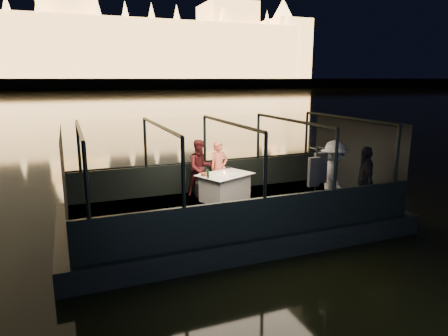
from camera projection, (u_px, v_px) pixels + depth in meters
name	position (u px, v px, depth m)	size (l,w,h in m)	color
river_water	(85.00, 98.00, 83.37)	(500.00, 500.00, 0.00)	black
boat_hull	(229.00, 227.00, 10.71)	(8.60, 4.40, 1.00)	black
boat_deck	(229.00, 210.00, 10.61)	(8.00, 4.00, 0.04)	black
gunwale_port	(205.00, 176.00, 12.32)	(8.00, 0.08, 0.90)	black
gunwale_starboard	(264.00, 217.00, 8.69)	(8.00, 0.08, 0.90)	black
cabin_glass_port	(205.00, 140.00, 12.07)	(8.00, 0.02, 1.40)	#99B2B2
cabin_glass_starboard	(265.00, 166.00, 8.44)	(8.00, 0.02, 1.40)	#99B2B2
cabin_roof_glass	(230.00, 123.00, 10.10)	(8.00, 4.00, 0.02)	#99B2B2
end_wall_fore	(64.00, 182.00, 8.92)	(0.02, 4.00, 2.30)	black
end_wall_aft	(355.00, 157.00, 11.78)	(0.02, 4.00, 2.30)	black
canopy_ribs	(230.00, 167.00, 10.35)	(8.00, 4.00, 2.30)	black
embankment	(72.00, 85.00, 201.22)	(400.00, 140.00, 6.00)	#423D33
parliament_building	(68.00, 16.00, 163.31)	(220.00, 32.00, 60.00)	#F2D18C
dining_table_central	(225.00, 187.00, 11.35)	(1.45, 1.05, 0.77)	white
chair_port_left	(202.00, 181.00, 11.76)	(0.39, 0.39, 0.83)	black
chair_port_right	(227.00, 180.00, 11.91)	(0.38, 0.38, 0.81)	black
coat_stand	(315.00, 184.00, 9.73)	(0.51, 0.41, 1.83)	black
person_woman_coral	(219.00, 169.00, 11.96)	(0.57, 0.38, 1.58)	#E56E53
person_man_maroon	(201.00, 171.00, 11.76)	(0.80, 0.62, 1.67)	#421215
passenger_stripe	(333.00, 181.00, 10.16)	(1.22, 0.69, 1.89)	silver
passenger_dark	(365.00, 181.00, 10.17)	(1.03, 0.43, 1.75)	black
wine_bottle	(208.00, 173.00, 10.78)	(0.06, 0.06, 0.29)	#13341A
bread_basket	(205.00, 174.00, 11.06)	(0.22, 0.22, 0.09)	brown
amber_candle	(225.00, 173.00, 11.27)	(0.05, 0.05, 0.08)	#F8A63E
plate_near	(232.00, 175.00, 11.10)	(0.25, 0.25, 0.02)	white
plate_far	(203.00, 174.00, 11.22)	(0.26, 0.26, 0.02)	white
wine_glass_white	(207.00, 174.00, 10.85)	(0.07, 0.07, 0.21)	white
wine_glass_red	(224.00, 170.00, 11.33)	(0.07, 0.07, 0.19)	silver
wine_glass_empty	(225.00, 173.00, 10.94)	(0.06, 0.06, 0.19)	silver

